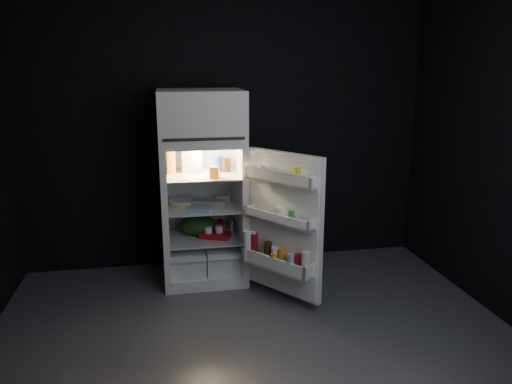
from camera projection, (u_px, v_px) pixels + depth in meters
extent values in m
cube|color=#535358|center=(259.00, 345.00, 3.65)|extent=(4.00, 3.40, 0.00)
cube|color=black|center=(226.00, 132.00, 4.94)|extent=(4.00, 0.00, 2.70)
cube|color=black|center=(353.00, 260.00, 1.70)|extent=(4.00, 0.00, 2.70)
cube|color=white|center=(205.00, 271.00, 4.83)|extent=(0.76, 0.70, 0.10)
cube|color=white|center=(165.00, 209.00, 4.61)|extent=(0.05, 0.70, 1.20)
cube|color=white|center=(240.00, 205.00, 4.73)|extent=(0.05, 0.70, 1.20)
cube|color=white|center=(200.00, 198.00, 4.98)|extent=(0.66, 0.05, 1.20)
cube|color=white|center=(201.00, 140.00, 4.51)|extent=(0.76, 0.70, 0.06)
cube|color=white|center=(200.00, 114.00, 4.45)|extent=(0.76, 0.70, 0.42)
cube|color=black|center=(204.00, 139.00, 4.16)|extent=(0.68, 0.01, 0.02)
cube|color=white|center=(168.00, 210.00, 4.59)|extent=(0.01, 0.65, 1.20)
cube|color=white|center=(238.00, 206.00, 4.70)|extent=(0.01, 0.65, 1.20)
cube|color=white|center=(201.00, 144.00, 4.50)|extent=(0.66, 0.65, 0.01)
cube|color=white|center=(205.00, 267.00, 4.79)|extent=(0.66, 0.65, 0.01)
cube|color=white|center=(202.00, 174.00, 4.57)|extent=(0.65, 0.63, 0.01)
cube|color=white|center=(203.00, 206.00, 4.64)|extent=(0.65, 0.63, 0.01)
cube|color=white|center=(204.00, 236.00, 4.71)|extent=(0.65, 0.63, 0.01)
cube|color=white|center=(187.00, 256.00, 4.75)|extent=(0.32, 0.59, 0.22)
cube|color=white|center=(221.00, 254.00, 4.81)|extent=(0.32, 0.59, 0.22)
cube|color=white|center=(189.00, 260.00, 4.42)|extent=(0.32, 0.02, 0.03)
cube|color=white|center=(225.00, 258.00, 4.48)|extent=(0.32, 0.02, 0.03)
cube|color=#FFE5B2|center=(202.00, 148.00, 4.45)|extent=(0.14, 0.14, 0.02)
cube|color=white|center=(284.00, 224.00, 4.17)|extent=(0.50, 0.64, 1.22)
cube|color=white|center=(282.00, 225.00, 4.15)|extent=(0.44, 0.58, 1.18)
cube|color=white|center=(280.00, 182.00, 4.03)|extent=(0.48, 0.60, 0.02)
cube|color=white|center=(277.00, 179.00, 4.00)|extent=(0.43, 0.55, 0.10)
cube|color=white|center=(313.00, 184.00, 3.81)|extent=(0.08, 0.07, 0.10)
cube|color=white|center=(250.00, 172.00, 4.24)|extent=(0.08, 0.07, 0.10)
cube|color=white|center=(279.00, 222.00, 4.11)|extent=(0.49, 0.60, 0.02)
cube|color=white|center=(276.00, 219.00, 4.07)|extent=(0.43, 0.55, 0.09)
cube|color=white|center=(311.00, 227.00, 3.89)|extent=(0.09, 0.08, 0.09)
cube|color=white|center=(250.00, 210.00, 4.32)|extent=(0.09, 0.08, 0.09)
cube|color=white|center=(277.00, 268.00, 4.20)|extent=(0.52, 0.63, 0.02)
cube|color=white|center=(272.00, 264.00, 4.14)|extent=(0.43, 0.55, 0.13)
cube|color=white|center=(309.00, 273.00, 3.97)|extent=(0.12, 0.10, 0.13)
cube|color=white|center=(248.00, 253.00, 4.40)|extent=(0.12, 0.10, 0.13)
cube|color=white|center=(280.00, 171.00, 4.01)|extent=(0.47, 0.58, 0.02)
cylinder|color=yellow|center=(298.00, 176.00, 3.90)|extent=(0.08, 0.08, 0.13)
cylinder|color=silver|center=(284.00, 176.00, 3.99)|extent=(0.08, 0.08, 0.10)
cylinder|color=silver|center=(263.00, 172.00, 4.13)|extent=(0.08, 0.08, 0.10)
cylinder|color=#849DCC|center=(304.00, 222.00, 3.93)|extent=(0.08, 0.08, 0.10)
cylinder|color=#338C33|center=(291.00, 217.00, 4.01)|extent=(0.07, 0.07, 0.12)
cylinder|color=silver|center=(279.00, 214.00, 4.09)|extent=(0.08, 0.08, 0.11)
cylinder|color=beige|center=(306.00, 264.00, 3.97)|extent=(0.11, 0.11, 0.22)
cylinder|color=maroon|center=(298.00, 265.00, 4.03)|extent=(0.08, 0.08, 0.17)
cylinder|color=orange|center=(282.00, 259.00, 4.13)|extent=(0.09, 0.09, 0.18)
cylinder|color=silver|center=(275.00, 257.00, 4.19)|extent=(0.10, 0.10, 0.18)
cylinder|color=black|center=(268.00, 253.00, 4.24)|extent=(0.10, 0.10, 0.20)
cylinder|color=maroon|center=(254.00, 247.00, 4.33)|extent=(0.10, 0.10, 0.24)
cylinder|color=#849DCC|center=(291.00, 264.00, 4.03)|extent=(0.08, 0.08, 0.18)
cylinder|color=orange|center=(274.00, 261.00, 4.15)|extent=(0.08, 0.08, 0.13)
cylinder|color=silver|center=(261.00, 259.00, 4.24)|extent=(0.08, 0.08, 0.10)
cylinder|color=white|center=(247.00, 245.00, 4.33)|extent=(0.10, 0.10, 0.26)
cylinder|color=white|center=(254.00, 233.00, 4.30)|extent=(0.05, 0.05, 0.02)
cube|color=white|center=(193.00, 159.00, 4.61)|extent=(0.21, 0.21, 0.24)
cylinder|color=#1E26A5|center=(217.00, 164.00, 4.64)|extent=(0.13, 0.13, 0.14)
cylinder|color=black|center=(226.00, 165.00, 4.63)|extent=(0.12, 0.12, 0.13)
cylinder|color=orange|center=(171.00, 162.00, 4.54)|extent=(0.10, 0.10, 0.22)
cube|color=orange|center=(215.00, 172.00, 4.38)|extent=(0.10, 0.08, 0.10)
cube|color=gray|center=(209.00, 204.00, 4.55)|extent=(0.33, 0.22, 0.07)
cylinder|color=tan|center=(186.00, 202.00, 4.67)|extent=(0.31, 0.31, 0.04)
cube|color=#849DCC|center=(201.00, 210.00, 4.42)|extent=(0.22, 0.17, 0.04)
cube|color=beige|center=(224.00, 198.00, 4.80)|extent=(0.15, 0.13, 0.05)
ellipsoid|color=#193815|center=(198.00, 224.00, 4.73)|extent=(0.37, 0.33, 0.20)
cube|color=maroon|center=(215.00, 235.00, 4.65)|extent=(0.31, 0.25, 0.05)
cylinder|color=maroon|center=(220.00, 224.00, 4.90)|extent=(0.08, 0.08, 0.09)
cylinder|color=silver|center=(231.00, 225.00, 4.87)|extent=(0.07, 0.07, 0.09)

